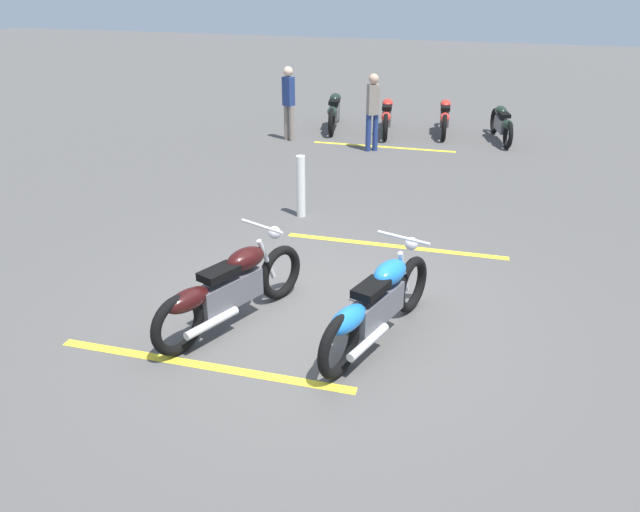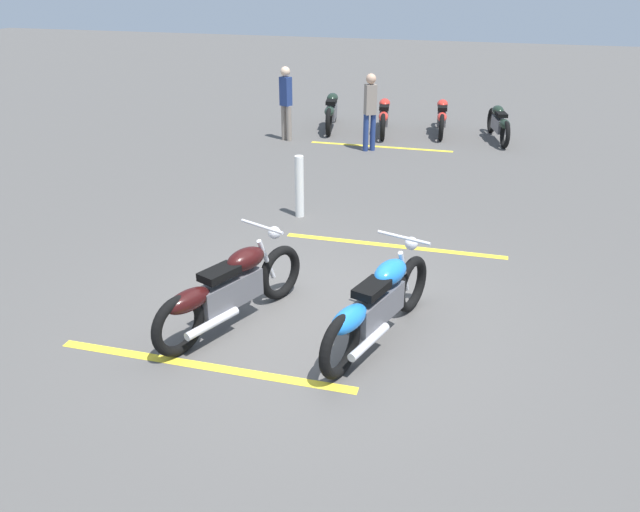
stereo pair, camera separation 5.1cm
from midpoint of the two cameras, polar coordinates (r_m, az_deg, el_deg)
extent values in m
plane|color=#514F4C|center=(7.35, -0.21, -5.17)|extent=(60.00, 60.00, 0.00)
torus|color=black|center=(7.32, 8.50, -2.58)|extent=(0.67, 0.30, 0.67)
torus|color=black|center=(6.13, 1.97, -8.19)|extent=(0.67, 0.30, 0.67)
cube|color=#59595E|center=(6.63, 5.36, -4.69)|extent=(0.87, 0.46, 0.32)
ellipsoid|color=blue|center=(6.70, 6.59, -1.50)|extent=(0.58, 0.42, 0.24)
ellipsoid|color=blue|center=(6.13, 2.81, -5.75)|extent=(0.61, 0.39, 0.22)
cube|color=black|center=(6.39, 4.89, -2.99)|extent=(0.49, 0.36, 0.09)
cylinder|color=silver|center=(7.02, 7.80, -1.41)|extent=(0.27, 0.13, 0.56)
cylinder|color=silver|center=(6.80, 7.82, 1.63)|extent=(0.22, 0.60, 0.04)
sphere|color=silver|center=(7.03, 8.49, 1.11)|extent=(0.15, 0.15, 0.15)
cylinder|color=silver|center=(6.35, 4.65, -7.78)|extent=(0.70, 0.29, 0.09)
torus|color=black|center=(7.54, -3.43, -1.50)|extent=(0.66, 0.35, 0.67)
torus|color=black|center=(6.62, -12.56, -6.14)|extent=(0.66, 0.35, 0.67)
cube|color=#59595E|center=(6.98, -8.02, -3.22)|extent=(0.86, 0.52, 0.32)
ellipsoid|color=black|center=(7.01, -6.57, -0.26)|extent=(0.59, 0.46, 0.24)
ellipsoid|color=black|center=(6.59, -11.67, -3.93)|extent=(0.61, 0.43, 0.22)
cube|color=black|center=(6.78, -8.95, -1.53)|extent=(0.50, 0.39, 0.09)
cylinder|color=silver|center=(7.27, -4.69, -0.28)|extent=(0.27, 0.15, 0.56)
cylinder|color=silver|center=(7.07, -5.09, 2.69)|extent=(0.27, 0.59, 0.04)
sphere|color=silver|center=(7.26, -3.96, 2.14)|extent=(0.15, 0.15, 0.15)
cylinder|color=silver|center=(6.74, -9.58, -6.01)|extent=(0.68, 0.35, 0.09)
torus|color=black|center=(15.97, 15.68, 11.75)|extent=(0.61, 0.24, 0.60)
torus|color=black|center=(14.64, 16.81, 10.48)|extent=(0.61, 0.24, 0.60)
cube|color=#59595E|center=(15.24, 16.29, 11.38)|extent=(0.78, 0.38, 0.29)
ellipsoid|color=black|center=(15.41, 16.22, 12.56)|extent=(0.52, 0.36, 0.22)
ellipsoid|color=black|center=(14.73, 16.78, 11.38)|extent=(0.54, 0.33, 0.20)
cube|color=black|center=(15.08, 16.50, 12.20)|extent=(0.44, 0.31, 0.08)
torus|color=black|center=(16.36, 11.32, 12.49)|extent=(0.62, 0.17, 0.61)
torus|color=black|center=(14.96, 11.31, 11.36)|extent=(0.62, 0.17, 0.61)
cube|color=#59595E|center=(15.60, 11.34, 12.19)|extent=(0.79, 0.28, 0.29)
ellipsoid|color=red|center=(15.79, 11.43, 13.35)|extent=(0.50, 0.31, 0.22)
ellipsoid|color=red|center=(15.06, 11.38, 12.25)|extent=(0.53, 0.27, 0.20)
cube|color=black|center=(15.43, 11.42, 13.03)|extent=(0.42, 0.26, 0.08)
torus|color=black|center=(16.19, 6.25, 12.72)|extent=(0.63, 0.20, 0.63)
torus|color=black|center=(14.77, 6.07, 11.55)|extent=(0.63, 0.20, 0.63)
cube|color=#59595E|center=(15.42, 6.17, 12.41)|extent=(0.81, 0.33, 0.30)
ellipsoid|color=red|center=(15.61, 6.25, 13.61)|extent=(0.52, 0.34, 0.22)
ellipsoid|color=red|center=(14.87, 6.13, 12.47)|extent=(0.55, 0.31, 0.21)
cube|color=black|center=(15.25, 6.20, 13.28)|extent=(0.44, 0.29, 0.08)
torus|color=black|center=(16.62, 1.66, 13.22)|extent=(0.67, 0.22, 0.66)
torus|color=black|center=(15.13, 1.15, 12.06)|extent=(0.67, 0.22, 0.66)
cube|color=#59595E|center=(15.81, 1.41, 12.93)|extent=(0.85, 0.36, 0.31)
ellipsoid|color=black|center=(16.01, 1.51, 14.15)|extent=(0.55, 0.36, 0.24)
ellipsoid|color=black|center=(15.24, 1.22, 13.00)|extent=(0.58, 0.33, 0.22)
cube|color=black|center=(15.63, 1.37, 13.82)|extent=(0.47, 0.31, 0.09)
cylinder|color=gray|center=(14.80, -2.96, 12.02)|extent=(0.12, 0.12, 0.80)
cylinder|color=gray|center=(14.69, -2.49, 11.94)|extent=(0.12, 0.12, 0.80)
cube|color=navy|center=(14.60, -2.78, 14.72)|extent=(0.26, 0.29, 0.63)
sphere|color=beige|center=(14.53, -2.82, 16.41)|extent=(0.22, 0.22, 0.22)
cylinder|color=navy|center=(13.86, 4.52, 11.08)|extent=(0.12, 0.12, 0.79)
cylinder|color=navy|center=(13.91, 5.16, 11.11)|extent=(0.12, 0.12, 0.79)
cube|color=gray|center=(13.73, 4.95, 13.97)|extent=(0.28, 0.29, 0.63)
sphere|color=tan|center=(13.66, 5.01, 15.74)|extent=(0.21, 0.21, 0.21)
cylinder|color=white|center=(10.00, -1.60, 6.32)|extent=(0.14, 0.14, 1.00)
cube|color=yellow|center=(6.55, -10.43, -9.72)|extent=(0.19, 3.20, 0.01)
cube|color=yellow|center=(9.12, 6.95, 0.91)|extent=(0.19, 3.20, 0.01)
cube|color=yellow|center=(14.30, 5.86, 9.84)|extent=(0.19, 3.20, 0.01)
camera|label=1|loc=(0.03, 90.20, -0.09)|focal=35.23mm
camera|label=2|loc=(0.03, -89.80, 0.09)|focal=35.23mm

